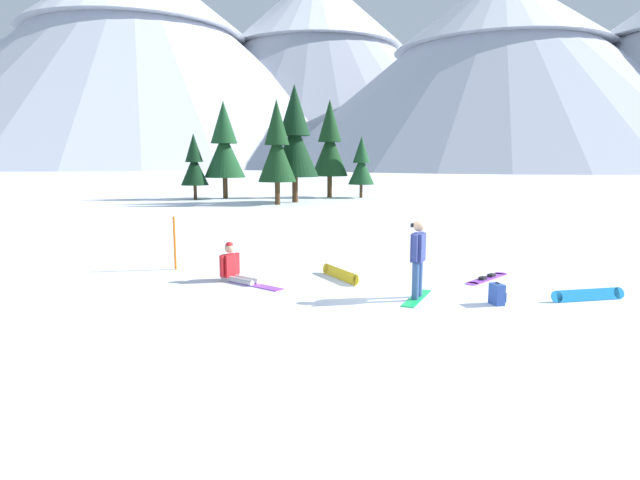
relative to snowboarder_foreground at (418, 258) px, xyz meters
The scene contains 17 objects.
ground_plane 1.07m from the snowboarder_foreground, 166.39° to the right, with size 800.00×800.00×0.00m, color silver.
snowboarder_foreground is the anchor object (origin of this frame).
snowboarder_midground 4.56m from the snowboarder_foreground, 162.87° to the left, with size 1.70×1.35×0.97m.
loose_snowboard_near_right 2.98m from the snowboarder_foreground, 45.90° to the left, with size 1.42×1.62×0.09m.
loose_snowboard_near_left 3.72m from the snowboarder_foreground, ahead, with size 1.74×0.61×0.25m.
loose_snowboard_far_spare 2.58m from the snowboarder_foreground, 134.34° to the left, with size 1.02×1.58×0.27m.
backpack_blue 1.79m from the snowboarder_foreground, 12.00° to the right, with size 0.34×0.37×0.47m.
trail_marker_pole 6.80m from the snowboarder_foreground, 157.31° to the left, with size 0.06×0.06×1.46m, color orange.
pine_tree_tall 30.27m from the snowboarder_foreground, 116.16° to the left, with size 2.01×2.01×4.83m.
pine_tree_young 29.88m from the snowboarder_foreground, 92.09° to the left, with size 2.02×2.02×4.70m.
pine_tree_leaning 24.37m from the snowboarder_foreground, 105.83° to the left, with size 2.50×2.50×6.81m.
pine_tree_slender 26.14m from the snowboarder_foreground, 102.66° to the left, with size 3.29×3.29×7.99m.
pine_tree_broad 30.62m from the snowboarder_foreground, 96.69° to the left, with size 2.84×2.84×7.51m.
pine_tree_short 30.63m from the snowboarder_foreground, 111.87° to the left, with size 3.07×3.07×7.24m.
peak_east_ridge 221.20m from the snowboarder_foreground, 114.03° to the left, with size 187.98×187.98×83.17m.
peak_west_ridge 244.36m from the snowboarder_foreground, 95.03° to the left, with size 175.11×175.11×86.37m.
peak_north_spur 170.15m from the snowboarder_foreground, 75.56° to the left, with size 144.25×144.25×59.22m.
Camera 1 is at (-0.73, -11.16, 3.01)m, focal length 29.74 mm.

